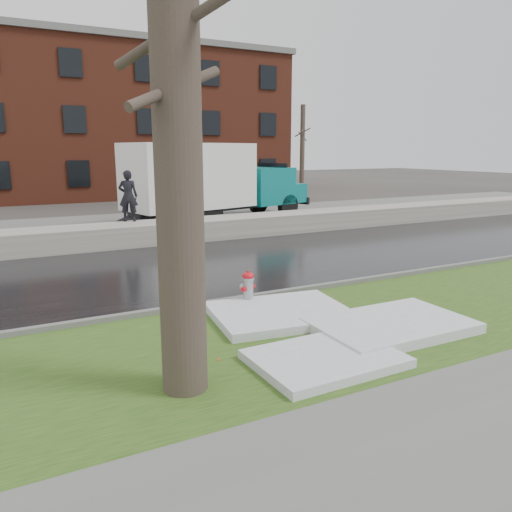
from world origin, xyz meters
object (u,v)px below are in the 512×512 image
tree (176,95)px  box_truck (210,181)px  fire_hydrant (248,287)px  worker (128,196)px

tree → box_truck: 16.20m
fire_hydrant → box_truck: (4.11, 11.81, 1.42)m
tree → box_truck: bearing=66.0°
tree → box_truck: size_ratio=0.72×
tree → box_truck: tree is taller
box_truck → fire_hydrant: bearing=-123.6°
box_truck → worker: (-4.42, -3.12, -0.21)m
fire_hydrant → worker: bearing=68.4°
tree → worker: bearing=79.7°
fire_hydrant → tree: (-2.42, -2.88, 3.46)m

